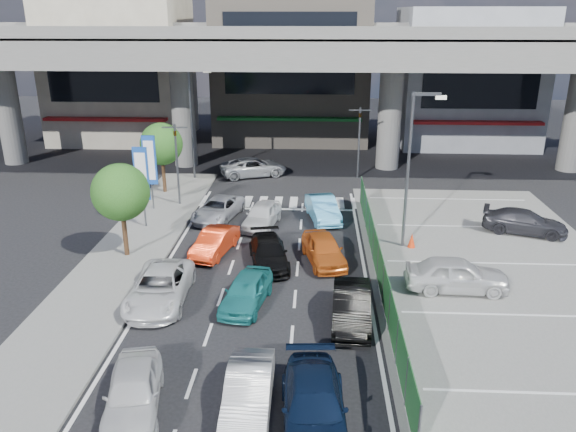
# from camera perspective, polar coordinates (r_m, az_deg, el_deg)

# --- Properties ---
(ground) EXTENTS (120.00, 120.00, 0.00)m
(ground) POSITION_cam_1_polar(r_m,az_deg,el_deg) (24.41, -3.09, -8.32)
(ground) COLOR black
(ground) RESTS_ON ground
(parking_lot) EXTENTS (12.00, 28.00, 0.06)m
(parking_lot) POSITION_cam_1_polar(r_m,az_deg,el_deg) (27.44, 21.03, -6.30)
(parking_lot) COLOR slate
(parking_lot) RESTS_ON ground
(sidewalk_left) EXTENTS (4.00, 30.00, 0.12)m
(sidewalk_left) POSITION_cam_1_polar(r_m,az_deg,el_deg) (29.39, -16.01, -3.88)
(sidewalk_left) COLOR slate
(sidewalk_left) RESTS_ON ground
(fence_run) EXTENTS (0.16, 22.00, 1.80)m
(fence_run) POSITION_cam_1_polar(r_m,az_deg,el_deg) (24.95, 9.37, -5.61)
(fence_run) COLOR #1D5626
(fence_run) RESTS_ON ground
(expressway) EXTENTS (64.00, 14.00, 10.75)m
(expressway) POSITION_cam_1_polar(r_m,az_deg,el_deg) (43.52, -0.24, 16.30)
(expressway) COLOR #61615C
(expressway) RESTS_ON ground
(building_west) EXTENTS (12.00, 10.90, 13.00)m
(building_west) POSITION_cam_1_polar(r_m,az_deg,el_deg) (56.64, -16.55, 14.06)
(building_west) COLOR gray
(building_west) RESTS_ON ground
(building_center) EXTENTS (14.00, 10.90, 15.00)m
(building_center) POSITION_cam_1_polar(r_m,az_deg,el_deg) (54.54, 0.42, 15.71)
(building_center) COLOR gray
(building_center) RESTS_ON ground
(building_east) EXTENTS (12.00, 10.90, 12.00)m
(building_east) POSITION_cam_1_polar(r_m,az_deg,el_deg) (55.32, 17.63, 13.31)
(building_east) COLOR gray
(building_east) RESTS_ON ground
(traffic_light_left) EXTENTS (1.60, 1.24, 5.20)m
(traffic_light_left) POSITION_cam_1_polar(r_m,az_deg,el_deg) (35.29, -11.33, 7.12)
(traffic_light_left) COLOR #595B60
(traffic_light_left) RESTS_ON ground
(traffic_light_right) EXTENTS (1.60, 1.24, 5.20)m
(traffic_light_right) POSITION_cam_1_polar(r_m,az_deg,el_deg) (41.20, 7.29, 9.16)
(traffic_light_right) COLOR #595B60
(traffic_light_right) RESTS_ON ground
(street_lamp_right) EXTENTS (1.65, 0.22, 8.00)m
(street_lamp_right) POSITION_cam_1_polar(r_m,az_deg,el_deg) (28.60, 12.52, 5.77)
(street_lamp_right) COLOR #595B60
(street_lamp_right) RESTS_ON ground
(street_lamp_left) EXTENTS (1.65, 0.22, 8.00)m
(street_lamp_left) POSITION_cam_1_polar(r_m,az_deg,el_deg) (40.89, -9.58, 10.15)
(street_lamp_left) COLOR #595B60
(street_lamp_left) RESTS_ON ground
(signboard_near) EXTENTS (0.80, 0.14, 4.70)m
(signboard_near) POSITION_cam_1_polar(r_m,az_deg,el_deg) (32.04, -14.65, 3.94)
(signboard_near) COLOR #595B60
(signboard_near) RESTS_ON ground
(signboard_far) EXTENTS (0.80, 0.14, 4.70)m
(signboard_far) POSITION_cam_1_polar(r_m,az_deg,el_deg) (34.92, -13.86, 5.31)
(signboard_far) COLOR #595B60
(signboard_far) RESTS_ON ground
(tree_near) EXTENTS (2.80, 2.80, 4.80)m
(tree_near) POSITION_cam_1_polar(r_m,az_deg,el_deg) (28.26, -16.64, 2.31)
(tree_near) COLOR #382314
(tree_near) RESTS_ON ground
(tree_far) EXTENTS (2.80, 2.80, 4.80)m
(tree_far) POSITION_cam_1_polar(r_m,az_deg,el_deg) (38.17, -12.74, 7.13)
(tree_far) COLOR #382314
(tree_far) RESTS_ON ground
(van_white_back_left) EXTENTS (2.38, 4.29, 1.38)m
(van_white_back_left) POSITION_cam_1_polar(r_m,az_deg,el_deg) (18.54, -15.46, -16.76)
(van_white_back_left) COLOR silver
(van_white_back_left) RESTS_ON ground
(hatch_white_back_mid) EXTENTS (1.44, 4.01, 1.31)m
(hatch_white_back_mid) POSITION_cam_1_polar(r_m,az_deg,el_deg) (18.00, -4.03, -17.36)
(hatch_white_back_mid) COLOR silver
(hatch_white_back_mid) RESTS_ON ground
(minivan_navy_back) EXTENTS (2.22, 4.83, 1.37)m
(minivan_navy_back) POSITION_cam_1_polar(r_m,az_deg,el_deg) (17.41, 2.66, -18.72)
(minivan_navy_back) COLOR black
(minivan_navy_back) RESTS_ON ground
(sedan_white_mid_left) EXTENTS (2.46, 5.04, 1.38)m
(sedan_white_mid_left) POSITION_cam_1_polar(r_m,az_deg,el_deg) (24.35, -12.91, -7.09)
(sedan_white_mid_left) COLOR silver
(sedan_white_mid_left) RESTS_ON ground
(taxi_teal_mid) EXTENTS (2.22, 4.09, 1.32)m
(taxi_teal_mid) POSITION_cam_1_polar(r_m,az_deg,el_deg) (23.59, -4.25, -7.60)
(taxi_teal_mid) COLOR teal
(taxi_teal_mid) RESTS_ON ground
(hatch_black_mid_right) EXTENTS (1.67, 4.26, 1.38)m
(hatch_black_mid_right) POSITION_cam_1_polar(r_m,az_deg,el_deg) (22.46, 6.47, -9.12)
(hatch_black_mid_right) COLOR black
(hatch_black_mid_right) RESTS_ON ground
(taxi_orange_left) EXTENTS (2.16, 4.01, 1.26)m
(taxi_orange_left) POSITION_cam_1_polar(r_m,az_deg,el_deg) (28.62, -7.47, -2.66)
(taxi_orange_left) COLOR red
(taxi_orange_left) RESTS_ON ground
(sedan_black_mid) EXTENTS (2.49, 4.48, 1.23)m
(sedan_black_mid) POSITION_cam_1_polar(r_m,az_deg,el_deg) (27.22, -1.97, -3.75)
(sedan_black_mid) COLOR black
(sedan_black_mid) RESTS_ON ground
(taxi_orange_right) EXTENTS (2.54, 4.32, 1.38)m
(taxi_orange_right) POSITION_cam_1_polar(r_m,az_deg,el_deg) (27.46, 3.65, -3.39)
(taxi_orange_right) COLOR #C75B1B
(taxi_orange_right) RESTS_ON ground
(wagon_silver_front_left) EXTENTS (3.00, 4.75, 1.22)m
(wagon_silver_front_left) POSITION_cam_1_polar(r_m,az_deg,el_deg) (33.44, -7.12, 0.71)
(wagon_silver_front_left) COLOR #A7A8AE
(wagon_silver_front_left) RESTS_ON ground
(sedan_white_front_mid) EXTENTS (2.28, 4.21, 1.36)m
(sedan_white_front_mid) POSITION_cam_1_polar(r_m,az_deg,el_deg) (32.03, -2.66, 0.10)
(sedan_white_front_mid) COLOR silver
(sedan_white_front_mid) RESTS_ON ground
(kei_truck_front_right) EXTENTS (2.27, 4.40, 1.38)m
(kei_truck_front_right) POSITION_cam_1_polar(r_m,az_deg,el_deg) (33.07, 3.56, 0.75)
(kei_truck_front_right) COLOR #54B6E8
(kei_truck_front_right) RESTS_ON ground
(crossing_wagon_silver) EXTENTS (5.42, 3.87, 1.37)m
(crossing_wagon_silver) POSITION_cam_1_polar(r_m,az_deg,el_deg) (42.12, -3.51, 4.98)
(crossing_wagon_silver) COLOR #9FA2A7
(crossing_wagon_silver) RESTS_ON ground
(parked_sedan_white) EXTENTS (4.49, 1.92, 1.51)m
(parked_sedan_white) POSITION_cam_1_polar(r_m,az_deg,el_deg) (25.66, 16.76, -5.70)
(parked_sedan_white) COLOR silver
(parked_sedan_white) RESTS_ON parking_lot
(parked_sedan_dgrey) EXTENTS (4.79, 3.15, 1.29)m
(parked_sedan_dgrey) POSITION_cam_1_polar(r_m,az_deg,el_deg) (33.53, 22.93, -0.55)
(parked_sedan_dgrey) COLOR #2D2D33
(parked_sedan_dgrey) RESTS_ON parking_lot
(traffic_cone) EXTENTS (0.40, 0.40, 0.77)m
(traffic_cone) POSITION_cam_1_polar(r_m,az_deg,el_deg) (29.80, 12.45, -2.42)
(traffic_cone) COLOR red
(traffic_cone) RESTS_ON parking_lot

